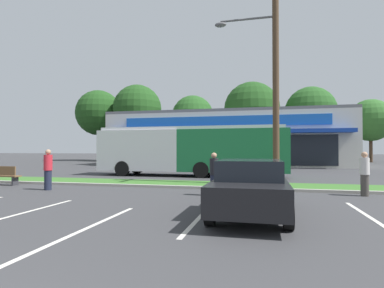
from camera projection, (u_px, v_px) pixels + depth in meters
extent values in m
cube|color=#386B28|center=(189.00, 184.00, 15.15)|extent=(56.00, 2.20, 0.12)
cube|color=#99968C|center=(183.00, 187.00, 13.96)|extent=(56.00, 0.24, 0.12)
cube|color=silver|center=(16.00, 215.00, 8.32)|extent=(0.12, 4.80, 0.01)
cube|color=silver|center=(86.00, 228.00, 6.89)|extent=(0.12, 4.80, 0.01)
cube|color=silver|center=(202.00, 214.00, 8.37)|extent=(0.12, 4.80, 0.01)
cube|color=silver|center=(372.00, 219.00, 7.84)|extent=(0.12, 4.80, 0.01)
cube|color=beige|center=(228.00, 141.00, 36.81)|extent=(25.91, 11.95, 5.64)
cube|color=black|center=(222.00, 150.00, 30.93)|extent=(21.77, 0.08, 2.93)
cube|color=#14389E|center=(221.00, 132.00, 30.32)|extent=(24.36, 1.40, 0.35)
cube|color=#1959AD|center=(222.00, 121.00, 30.95)|extent=(20.73, 0.16, 1.02)
cube|color=slate|center=(228.00, 116.00, 36.86)|extent=(25.91, 11.95, 0.30)
cylinder|color=#473323|center=(98.00, 145.00, 48.61)|extent=(0.44, 0.44, 4.90)
sphere|color=#1E4719|center=(99.00, 113.00, 48.70)|extent=(7.14, 7.14, 7.14)
cylinder|color=#473323|center=(137.00, 144.00, 46.26)|extent=(0.44, 0.44, 5.19)
sphere|color=#1E4719|center=(137.00, 109.00, 46.36)|extent=(7.26, 7.26, 7.26)
cylinder|color=#473323|center=(193.00, 147.00, 45.91)|extent=(0.44, 0.44, 4.37)
sphere|color=#23511E|center=(193.00, 116.00, 45.98)|extent=(6.27, 6.27, 6.27)
cylinder|color=#473323|center=(252.00, 146.00, 44.90)|extent=(0.44, 0.44, 4.53)
sphere|color=#1E4719|center=(252.00, 110.00, 44.99)|extent=(8.15, 8.15, 8.15)
cylinder|color=#473323|center=(311.00, 146.00, 44.52)|extent=(0.44, 0.44, 4.49)
sphere|color=#23511E|center=(311.00, 112.00, 44.60)|extent=(7.32, 7.32, 7.32)
cylinder|color=#473323|center=(371.00, 149.00, 42.17)|extent=(0.44, 0.44, 3.63)
sphere|color=#2D6026|center=(371.00, 120.00, 42.24)|extent=(5.79, 5.79, 5.79)
cylinder|color=#4C3826|center=(276.00, 68.00, 14.34)|extent=(0.30, 0.30, 11.15)
cylinder|color=#59595B|center=(247.00, 19.00, 14.69)|extent=(2.60, 0.12, 0.10)
ellipsoid|color=#59595B|center=(221.00, 25.00, 14.99)|extent=(0.56, 0.32, 0.24)
cube|color=#196638|center=(233.00, 151.00, 19.73)|extent=(6.90, 2.63, 2.70)
cube|color=silver|center=(143.00, 150.00, 21.22)|extent=(5.65, 2.61, 2.70)
cube|color=silver|center=(191.00, 129.00, 20.43)|extent=(12.02, 2.43, 0.20)
cube|color=black|center=(195.00, 144.00, 21.68)|extent=(11.50, 0.19, 1.19)
cube|color=black|center=(106.00, 146.00, 21.90)|extent=(0.08, 2.17, 1.51)
cylinder|color=black|center=(123.00, 169.00, 20.28)|extent=(1.00, 0.31, 1.00)
cylinder|color=black|center=(137.00, 167.00, 22.56)|extent=(1.00, 0.31, 1.00)
cylinder|color=black|center=(201.00, 170.00, 19.02)|extent=(1.00, 0.31, 1.00)
cylinder|color=black|center=(208.00, 168.00, 21.30)|extent=(1.00, 0.31, 1.00)
cylinder|color=black|center=(258.00, 171.00, 18.20)|extent=(1.00, 0.31, 1.00)
cylinder|color=black|center=(259.00, 168.00, 20.48)|extent=(1.00, 0.31, 1.00)
cube|color=brown|center=(5.00, 176.00, 15.24)|extent=(1.60, 0.45, 0.06)
cube|color=brown|center=(2.00, 171.00, 15.06)|extent=(1.60, 0.06, 0.44)
cube|color=#333338|center=(15.00, 181.00, 15.10)|extent=(0.08, 0.36, 0.45)
cube|color=silver|center=(200.00, 162.00, 26.58)|extent=(4.78, 1.73, 0.73)
cube|color=black|center=(197.00, 155.00, 26.65)|extent=(2.15, 1.52, 0.52)
cylinder|color=black|center=(218.00, 166.00, 27.04)|extent=(0.64, 0.22, 0.64)
cylinder|color=black|center=(216.00, 167.00, 25.44)|extent=(0.64, 0.22, 0.64)
cylinder|color=black|center=(186.00, 165.00, 27.71)|extent=(0.64, 0.22, 0.64)
cylinder|color=black|center=(181.00, 166.00, 26.11)|extent=(0.64, 0.22, 0.64)
cube|color=black|center=(251.00, 190.00, 8.38)|extent=(1.84, 4.69, 0.68)
cube|color=black|center=(250.00, 169.00, 8.16)|extent=(1.62, 2.11, 0.50)
cylinder|color=black|center=(225.00, 194.00, 9.99)|extent=(0.22, 0.64, 0.64)
cylinder|color=black|center=(281.00, 196.00, 9.59)|extent=(0.22, 0.64, 0.64)
cylinder|color=black|center=(210.00, 212.00, 7.15)|extent=(0.22, 0.64, 0.64)
cylinder|color=black|center=(288.00, 215.00, 6.76)|extent=(0.22, 0.64, 0.64)
cylinder|color=#1E2338|center=(48.00, 180.00, 13.41)|extent=(0.30, 0.30, 0.86)
cylinder|color=red|center=(48.00, 163.00, 13.43)|extent=(0.36, 0.36, 0.68)
sphere|color=tan|center=(48.00, 152.00, 13.44)|extent=(0.24, 0.24, 0.24)
cylinder|color=#47423D|center=(365.00, 185.00, 11.66)|extent=(0.29, 0.29, 0.82)
cylinder|color=silver|center=(365.00, 166.00, 11.67)|extent=(0.34, 0.34, 0.65)
sphere|color=tan|center=(364.00, 155.00, 11.68)|extent=(0.22, 0.22, 0.22)
cylinder|color=#1E2338|center=(214.00, 185.00, 11.76)|extent=(0.28, 0.28, 0.80)
cylinder|color=black|center=(214.00, 167.00, 11.77)|extent=(0.33, 0.33, 0.63)
sphere|color=tan|center=(214.00, 156.00, 11.78)|extent=(0.22, 0.22, 0.22)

